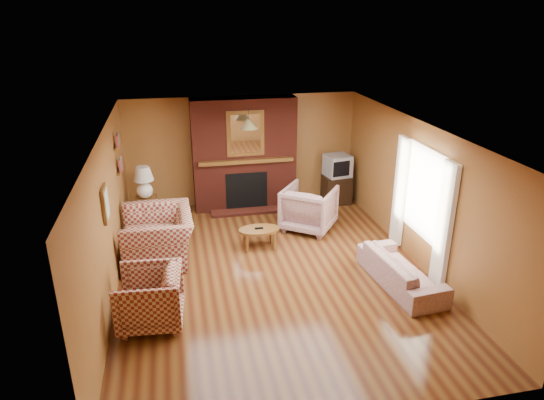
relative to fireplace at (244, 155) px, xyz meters
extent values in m
plane|color=#431E0E|center=(0.00, -2.98, -1.18)|extent=(6.50, 6.50, 0.00)
plane|color=silver|center=(0.00, -2.98, 1.22)|extent=(6.50, 6.50, 0.00)
plane|color=#975B2E|center=(0.00, 0.27, 0.02)|extent=(6.50, 0.00, 6.50)
plane|color=#975B2E|center=(0.00, -6.23, 0.02)|extent=(6.50, 0.00, 6.50)
plane|color=#975B2E|center=(-2.50, -2.98, 0.02)|extent=(0.00, 6.50, 6.50)
plane|color=#975B2E|center=(2.50, -2.98, 0.02)|extent=(0.00, 6.50, 6.50)
cube|color=#561C13|center=(0.00, 0.02, 0.02)|extent=(2.20, 0.50, 2.40)
cube|color=black|center=(0.00, -0.21, -0.73)|extent=(0.90, 0.06, 0.80)
cube|color=#561C13|center=(0.00, -0.38, -1.15)|extent=(1.60, 0.35, 0.06)
cube|color=brown|center=(0.00, -0.25, -0.06)|extent=(2.00, 0.18, 0.08)
cube|color=brown|center=(0.00, -0.22, 0.52)|extent=(0.78, 0.05, 0.95)
cube|color=white|center=(0.00, -0.25, 0.52)|extent=(0.62, 0.02, 0.80)
cube|color=beige|center=(2.44, -3.93, -0.13)|extent=(0.08, 0.35, 2.00)
cube|color=beige|center=(2.44, -2.43, -0.13)|extent=(0.08, 0.35, 2.00)
cube|color=white|center=(2.48, -3.18, 0.12)|extent=(0.03, 1.10, 1.50)
cube|color=brown|center=(-2.47, -1.08, 0.17)|extent=(0.06, 0.55, 0.04)
cube|color=brown|center=(-2.47, -1.08, 0.62)|extent=(0.06, 0.55, 0.04)
cube|color=brown|center=(-2.47, -3.28, 0.37)|extent=(0.04, 0.40, 0.50)
cube|color=beige|center=(-2.44, -3.28, 0.37)|extent=(0.01, 0.32, 0.42)
cylinder|color=black|center=(0.00, -0.68, 1.04)|extent=(0.01, 0.01, 0.35)
cone|color=#AA7B44|center=(0.00, -0.68, 0.82)|extent=(0.36, 0.36, 0.18)
imported|color=maroon|center=(-1.85, -2.14, -0.74)|extent=(1.21, 1.38, 0.88)
imported|color=maroon|center=(-1.95, -4.01, -0.78)|extent=(0.95, 0.92, 0.80)
imported|color=#B4AB8B|center=(1.90, -3.78, -0.93)|extent=(0.85, 1.79, 0.51)
imported|color=#B4AB8B|center=(1.05, -1.44, -0.74)|extent=(1.32, 1.33, 0.87)
ellipsoid|color=brown|center=(-0.06, -2.06, -0.82)|extent=(0.74, 0.46, 0.04)
cube|color=black|center=(-0.06, -2.06, -0.79)|extent=(0.15, 0.05, 0.02)
cylinder|color=brown|center=(0.19, -1.91, -1.01)|extent=(0.05, 0.05, 0.33)
cylinder|color=brown|center=(-0.31, -1.91, -1.01)|extent=(0.05, 0.05, 0.33)
cylinder|color=brown|center=(0.19, -2.20, -1.01)|extent=(0.05, 0.05, 0.33)
cylinder|color=brown|center=(-0.31, -2.20, -1.01)|extent=(0.05, 0.05, 0.33)
cube|color=brown|center=(-2.10, -0.53, -0.90)|extent=(0.43, 0.43, 0.56)
sphere|color=white|center=(-2.10, -0.53, -0.46)|extent=(0.32, 0.32, 0.32)
cylinder|color=black|center=(-2.10, -0.53, -0.28)|extent=(0.03, 0.03, 0.10)
cone|color=silver|center=(-2.10, -0.53, -0.11)|extent=(0.40, 0.40, 0.28)
cube|color=black|center=(2.05, -0.18, -0.87)|extent=(0.58, 0.53, 0.63)
cube|color=#A0A3A8|center=(2.05, -0.18, -0.31)|extent=(0.59, 0.58, 0.47)
cube|color=black|center=(2.05, -0.44, -0.31)|extent=(0.39, 0.09, 0.34)
camera|label=1|loc=(-1.47, -9.91, 2.91)|focal=32.00mm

